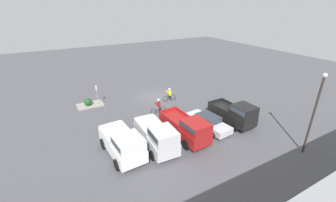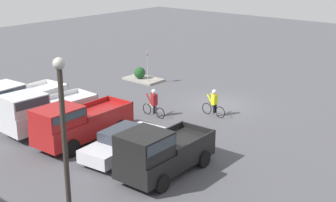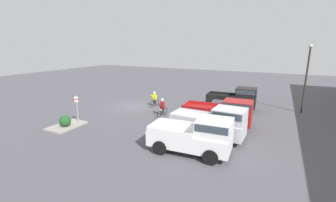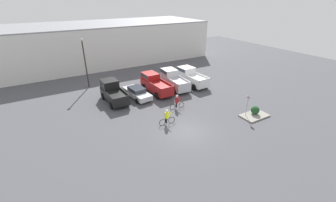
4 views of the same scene
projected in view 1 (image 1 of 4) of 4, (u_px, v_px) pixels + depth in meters
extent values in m
plane|color=#4C4C51|center=(155.00, 96.00, 28.67)|extent=(80.00, 80.00, 0.00)
cube|color=black|center=(231.00, 114.00, 22.31)|extent=(2.11, 4.93, 0.92)
cube|color=black|center=(244.00, 111.00, 20.76)|extent=(1.87, 2.00, 1.06)
cube|color=#333D47|center=(244.00, 109.00, 20.67)|extent=(1.92, 1.85, 0.46)
cube|color=black|center=(231.00, 104.00, 23.28)|extent=(0.17, 2.93, 0.25)
cube|color=black|center=(218.00, 108.00, 22.39)|extent=(0.17, 2.93, 0.25)
cube|color=black|center=(215.00, 101.00, 23.95)|extent=(1.97, 0.14, 0.25)
cylinder|color=black|center=(249.00, 122.00, 21.75)|extent=(0.24, 0.80, 0.79)
cylinder|color=black|center=(235.00, 127.00, 20.83)|extent=(0.24, 0.80, 0.79)
cylinder|color=black|center=(227.00, 110.00, 24.12)|extent=(0.24, 0.80, 0.79)
cylinder|color=black|center=(213.00, 115.00, 23.20)|extent=(0.24, 0.80, 0.79)
cube|color=silver|center=(208.00, 123.00, 21.27)|extent=(2.16, 4.88, 0.61)
cube|color=#2D333D|center=(208.00, 118.00, 21.05)|extent=(1.74, 2.27, 0.48)
cylinder|color=black|center=(226.00, 129.00, 20.68)|extent=(0.24, 0.62, 0.61)
cylinder|color=black|center=(213.00, 135.00, 19.79)|extent=(0.24, 0.62, 0.61)
cylinder|color=black|center=(203.00, 117.00, 22.96)|extent=(0.24, 0.62, 0.61)
cylinder|color=black|center=(190.00, 121.00, 22.06)|extent=(0.24, 0.62, 0.61)
cube|color=maroon|center=(184.00, 128.00, 19.80)|extent=(2.13, 5.55, 0.99)
cube|color=maroon|center=(196.00, 127.00, 18.14)|extent=(1.85, 2.26, 0.86)
cube|color=#333D47|center=(196.00, 125.00, 18.07)|extent=(1.90, 2.09, 0.38)
cube|color=maroon|center=(185.00, 114.00, 20.84)|extent=(0.21, 3.29, 0.25)
cube|color=maroon|center=(168.00, 119.00, 19.97)|extent=(0.21, 3.29, 0.25)
cube|color=maroon|center=(168.00, 110.00, 21.66)|extent=(1.92, 0.15, 0.25)
cylinder|color=black|center=(204.00, 138.00, 19.12)|extent=(0.25, 0.89, 0.88)
cylinder|color=black|center=(186.00, 145.00, 18.20)|extent=(0.25, 0.89, 0.88)
cylinder|color=black|center=(182.00, 121.00, 21.77)|extent=(0.25, 0.89, 0.88)
cylinder|color=black|center=(165.00, 127.00, 20.85)|extent=(0.25, 0.89, 0.88)
cube|color=silver|center=(155.00, 137.00, 18.54)|extent=(2.16, 5.32, 1.01)
cube|color=silver|center=(163.00, 136.00, 16.85)|extent=(1.87, 2.17, 0.97)
cube|color=#333D47|center=(163.00, 133.00, 16.77)|extent=(1.92, 2.01, 0.43)
cube|color=silver|center=(160.00, 122.00, 19.52)|extent=(0.22, 3.14, 0.25)
cube|color=silver|center=(140.00, 127.00, 18.76)|extent=(0.22, 3.14, 0.25)
cube|color=silver|center=(144.00, 117.00, 20.39)|extent=(1.93, 0.17, 0.25)
cylinder|color=black|center=(175.00, 149.00, 17.79)|extent=(0.26, 0.81, 0.80)
cylinder|color=black|center=(152.00, 156.00, 17.00)|extent=(0.26, 0.81, 0.80)
cylinder|color=black|center=(158.00, 130.00, 20.45)|extent=(0.26, 0.81, 0.80)
cylinder|color=black|center=(138.00, 135.00, 19.66)|extent=(0.26, 0.81, 0.80)
cube|color=white|center=(122.00, 144.00, 17.49)|extent=(2.37, 5.12, 0.98)
cube|color=white|center=(129.00, 143.00, 15.95)|extent=(2.02, 2.11, 0.93)
cube|color=#333D47|center=(128.00, 141.00, 15.86)|extent=(2.07, 1.96, 0.41)
cube|color=white|center=(128.00, 128.00, 18.50)|extent=(0.27, 3.00, 0.25)
cube|color=white|center=(104.00, 136.00, 17.51)|extent=(0.27, 3.00, 0.25)
cube|color=white|center=(110.00, 124.00, 19.12)|extent=(2.06, 0.21, 0.25)
cylinder|color=black|center=(143.00, 155.00, 16.99)|extent=(0.27, 0.90, 0.88)
cylinder|color=black|center=(117.00, 165.00, 15.97)|extent=(0.27, 0.90, 0.88)
cylinder|color=black|center=(126.00, 136.00, 19.37)|extent=(0.27, 0.90, 0.88)
cylinder|color=black|center=(103.00, 144.00, 18.35)|extent=(0.27, 0.90, 0.88)
torus|color=black|center=(154.00, 111.00, 24.02)|extent=(0.69, 0.09, 0.69)
torus|color=black|center=(163.00, 109.00, 24.48)|extent=(0.69, 0.09, 0.69)
cylinder|color=white|center=(158.00, 109.00, 24.18)|extent=(0.58, 0.07, 0.37)
cylinder|color=white|center=(158.00, 107.00, 24.11)|extent=(0.62, 0.07, 0.04)
cylinder|color=white|center=(160.00, 109.00, 24.27)|extent=(0.04, 0.04, 0.34)
cylinder|color=white|center=(155.00, 108.00, 23.93)|extent=(0.05, 0.46, 0.02)
cylinder|color=black|center=(160.00, 109.00, 24.17)|extent=(0.13, 0.13, 0.51)
cylinder|color=black|center=(159.00, 109.00, 24.32)|extent=(0.13, 0.13, 0.51)
cube|color=maroon|center=(159.00, 104.00, 23.99)|extent=(0.26, 0.37, 0.66)
cylinder|color=maroon|center=(158.00, 105.00, 23.76)|extent=(0.56, 0.12, 0.71)
cylinder|color=maroon|center=(156.00, 104.00, 24.04)|extent=(0.56, 0.12, 0.71)
sphere|color=tan|center=(159.00, 101.00, 23.79)|extent=(0.25, 0.25, 0.25)
sphere|color=silver|center=(159.00, 100.00, 23.77)|extent=(0.28, 0.28, 0.28)
torus|color=black|center=(166.00, 99.00, 27.15)|extent=(0.71, 0.09, 0.71)
torus|color=black|center=(173.00, 97.00, 27.56)|extent=(0.71, 0.09, 0.71)
cylinder|color=black|center=(169.00, 97.00, 27.28)|extent=(0.53, 0.06, 0.38)
cylinder|color=black|center=(169.00, 95.00, 27.20)|extent=(0.56, 0.06, 0.04)
cylinder|color=black|center=(171.00, 96.00, 27.36)|extent=(0.04, 0.04, 0.35)
cylinder|color=black|center=(166.00, 96.00, 27.04)|extent=(0.05, 0.46, 0.02)
cylinder|color=black|center=(170.00, 97.00, 27.27)|extent=(0.13, 0.13, 0.53)
cylinder|color=black|center=(170.00, 97.00, 27.42)|extent=(0.13, 0.13, 0.53)
cube|color=yellow|center=(170.00, 93.00, 27.09)|extent=(0.26, 0.37, 0.59)
cylinder|color=yellow|center=(169.00, 93.00, 26.87)|extent=(0.51, 0.12, 0.64)
cylinder|color=yellow|center=(168.00, 93.00, 27.15)|extent=(0.51, 0.12, 0.64)
sphere|color=tan|center=(169.00, 90.00, 26.91)|extent=(0.25, 0.25, 0.25)
sphere|color=silver|center=(169.00, 89.00, 26.89)|extent=(0.27, 0.27, 0.27)
cylinder|color=#9E9EA3|center=(97.00, 95.00, 25.70)|extent=(0.06, 0.06, 2.51)
cube|color=white|center=(96.00, 88.00, 25.32)|extent=(0.16, 0.27, 0.45)
cube|color=red|center=(96.00, 88.00, 25.32)|extent=(0.17, 0.27, 0.10)
cylinder|color=#2D2823|center=(313.00, 117.00, 16.82)|extent=(0.16, 0.16, 6.28)
sphere|color=#B2B2A8|center=(325.00, 75.00, 15.50)|extent=(0.36, 0.36, 0.36)
cube|color=gray|center=(90.00, 105.00, 26.13)|extent=(2.90, 1.78, 0.15)
sphere|color=#1E4C23|center=(88.00, 102.00, 25.69)|extent=(0.88, 0.88, 0.88)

